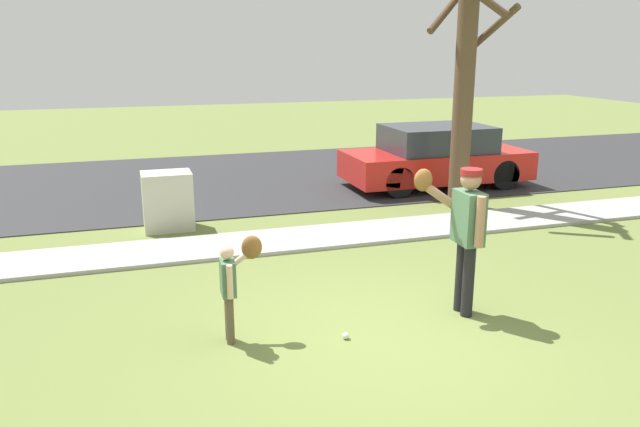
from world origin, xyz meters
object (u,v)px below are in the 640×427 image
Objects in this scene: baseball at (346,336)px; person_adult at (464,225)px; utility_cabinet at (168,201)px; parked_hatchback_red at (436,157)px; person_child at (234,277)px; street_tree_near at (466,66)px.

person_adult is at bearing 9.33° from baseball.
utility_cabinet is 0.25× the size of parked_hatchback_red.
person_adult reaches higher than person_child.
baseball is at bearing -73.07° from utility_cabinet.
utility_cabinet reaches higher than baseball.
parked_hatchback_red is at bearing 55.46° from baseball.
person_adult is 5.48m from utility_cabinet.
utility_cabinet is at bearing 179.48° from street_tree_near.
person_adult is 1.85m from baseball.
utility_cabinet is at bearing 15.27° from parked_hatchback_red.
person_child is at bearing -85.53° from utility_cabinet.
utility_cabinet is at bearing -55.05° from person_adult.
street_tree_near reaches higher than parked_hatchback_red.
person_child is 7.07m from street_tree_near.
person_child is 1.35m from baseball.
person_adult is at bearing 64.73° from parked_hatchback_red.
person_adult reaches higher than parked_hatchback_red.
baseball is 5.06m from utility_cabinet.
person_adult is at bearing -56.97° from utility_cabinet.
baseball is 0.01× the size of street_tree_near.
street_tree_near is at bearing 49.65° from baseball.
utility_cabinet is at bearing 106.93° from baseball.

